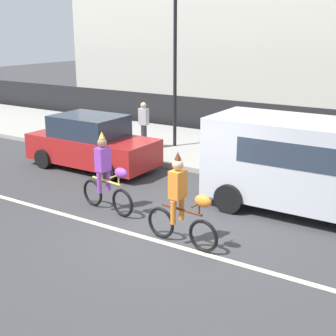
{
  "coord_description": "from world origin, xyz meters",
  "views": [
    {
      "loc": [
        4.82,
        -7.76,
        4.19
      ],
      "look_at": [
        -0.88,
        1.2,
        1.0
      ],
      "focal_mm": 50.0,
      "sensor_mm": 36.0,
      "label": 1
    }
  ],
  "objects": [
    {
      "name": "parked_van_silver",
      "position": [
        2.27,
        2.7,
        1.28
      ],
      "size": [
        5.0,
        2.22,
        2.18
      ],
      "color": "silver",
      "rests_on": "ground"
    },
    {
      "name": "building_backdrop",
      "position": [
        -1.79,
        18.0,
        3.36
      ],
      "size": [
        28.0,
        8.0,
        6.73
      ],
      "primitive_type": "cube",
      "color": "beige",
      "rests_on": "ground"
    },
    {
      "name": "ground_plane",
      "position": [
        0.0,
        0.0,
        0.0
      ],
      "size": [
        80.0,
        80.0,
        0.0
      ],
      "primitive_type": "plane",
      "color": "#38383A"
    },
    {
      "name": "parade_cyclist_purple",
      "position": [
        -1.96,
        0.23,
        0.84
      ],
      "size": [
        1.71,
        0.52,
        1.92
      ],
      "color": "black",
      "rests_on": "ground"
    },
    {
      "name": "street_lamp_post",
      "position": [
        -3.69,
        6.06,
        3.99
      ],
      "size": [
        0.36,
        0.36,
        5.86
      ],
      "color": "black",
      "rests_on": "sidewalk_curb"
    },
    {
      "name": "pedestrian_onlooker",
      "position": [
        -4.37,
        5.14,
        1.01
      ],
      "size": [
        0.32,
        0.2,
        1.62
      ],
      "color": "#33333D",
      "rests_on": "sidewalk_curb"
    },
    {
      "name": "road_centre_line",
      "position": [
        0.0,
        -0.5,
        0.0
      ],
      "size": [
        36.0,
        0.14,
        0.01
      ],
      "primitive_type": "cube",
      "color": "beige",
      "rests_on": "ground"
    },
    {
      "name": "parked_car_red",
      "position": [
        -4.69,
        2.8,
        0.78
      ],
      "size": [
        4.1,
        1.92,
        1.64
      ],
      "color": "#AD1E1E",
      "rests_on": "ground"
    },
    {
      "name": "sidewalk_curb",
      "position": [
        0.0,
        6.5,
        0.07
      ],
      "size": [
        60.0,
        5.0,
        0.15
      ],
      "primitive_type": "cube",
      "color": "#9E9B93",
      "rests_on": "ground"
    },
    {
      "name": "fence_line",
      "position": [
        0.0,
        9.4,
        0.7
      ],
      "size": [
        40.0,
        0.08,
        1.4
      ],
      "primitive_type": "cube",
      "color": "black",
      "rests_on": "ground"
    },
    {
      "name": "parade_cyclist_orange",
      "position": [
        0.45,
        -0.37,
        0.84
      ],
      "size": [
        1.72,
        0.5,
        1.92
      ],
      "color": "black",
      "rests_on": "ground"
    }
  ]
}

